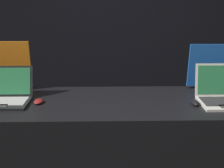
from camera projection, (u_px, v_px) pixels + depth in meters
wall_back at (109, 23)px, 3.58m from camera, size 8.00×0.05×2.80m
display_counter at (111, 150)px, 2.31m from camera, size 2.23×0.72×0.93m
laptop_front at (6, 94)px, 2.14m from camera, size 0.40×0.35×0.26m
mouse_front at (39, 101)px, 2.12m from camera, size 0.07×0.10×0.03m
promo_stand_front at (15, 67)px, 2.37m from camera, size 0.28×0.07×0.45m
laptop_back at (218, 94)px, 2.13m from camera, size 0.33×0.35×0.29m
mouse_back at (195, 102)px, 2.09m from camera, size 0.06×0.12×0.04m
promo_stand_back at (206, 68)px, 2.40m from camera, size 0.33×0.07×0.42m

